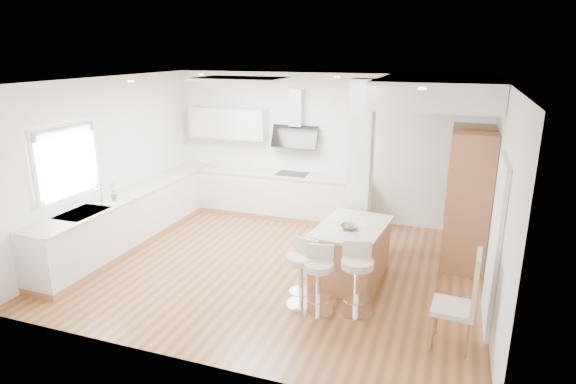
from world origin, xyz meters
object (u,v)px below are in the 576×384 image
at_px(bar_stool_b, 319,277).
at_px(dining_chair, 464,298).
at_px(peninsula, 351,252).
at_px(bar_stool_a, 302,270).
at_px(bar_stool_c, 357,275).

xyz_separation_m(bar_stool_b, dining_chair, (1.71, -0.21, 0.13)).
relative_size(peninsula, dining_chair, 1.24).
distance_m(bar_stool_a, bar_stool_b, 0.28).
bearing_deg(dining_chair, bar_stool_a, 174.92).
distance_m(peninsula, dining_chair, 1.99).
height_order(peninsula, bar_stool_b, peninsula).
bearing_deg(bar_stool_c, bar_stool_b, -179.27).
bearing_deg(dining_chair, peninsula, 144.40).
xyz_separation_m(bar_stool_a, bar_stool_b, (0.26, -0.10, -0.01)).
relative_size(peninsula, bar_stool_b, 1.64).
bearing_deg(peninsula, bar_stool_c, -67.95).
height_order(bar_stool_b, bar_stool_c, bar_stool_c).
relative_size(bar_stool_c, dining_chair, 0.80).
distance_m(bar_stool_c, dining_chair, 1.30).
bearing_deg(bar_stool_c, bar_stool_a, 167.13).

